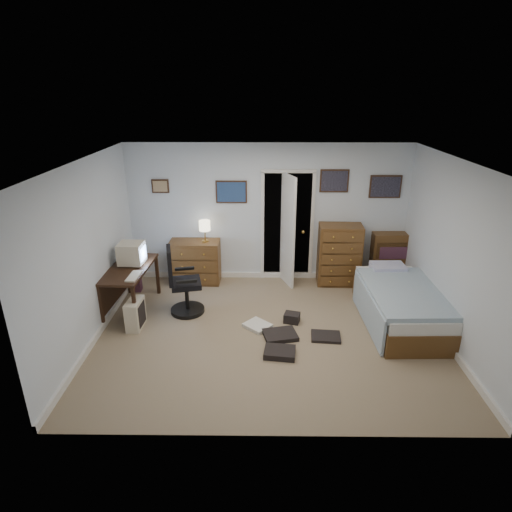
{
  "coord_description": "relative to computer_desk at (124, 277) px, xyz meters",
  "views": [
    {
      "loc": [
        -0.14,
        -5.44,
        3.38
      ],
      "look_at": [
        -0.2,
        0.3,
        1.1
      ],
      "focal_mm": 30.0,
      "sensor_mm": 36.0,
      "label": 1
    }
  ],
  "objects": [
    {
      "name": "office_chair",
      "position": [
        0.93,
        -0.1,
        -0.14
      ],
      "size": [
        0.64,
        0.64,
        1.11
      ],
      "rotation": [
        0.0,
        0.0,
        0.22
      ],
      "color": "black",
      "rests_on": "floor"
    },
    {
      "name": "media_stack",
      "position": [
        -0.03,
        0.68,
        -0.19
      ],
      "size": [
        0.15,
        0.15,
        0.76
      ],
      "primitive_type": "cube",
      "rotation": [
        0.0,
        0.0,
        0.0
      ],
      "color": "maroon",
      "rests_on": "floor"
    },
    {
      "name": "floor",
      "position": [
        2.29,
        -0.71,
        -0.58
      ],
      "size": [
        5.0,
        4.0,
        0.02
      ],
      "primitive_type": "cube",
      "color": "gray",
      "rests_on": "ground"
    },
    {
      "name": "computer_desk",
      "position": [
        0.0,
        0.0,
        0.0
      ],
      "size": [
        0.65,
        1.31,
        0.74
      ],
      "rotation": [
        0.0,
        0.0,
        -0.05
      ],
      "color": "#301D10",
      "rests_on": "floor"
    },
    {
      "name": "table_lamp",
      "position": [
        1.16,
        1.07,
        0.51
      ],
      "size": [
        0.2,
        0.2,
        0.39
      ],
      "rotation": [
        0.0,
        0.0,
        -0.02
      ],
      "color": "gold",
      "rests_on": "low_dresser"
    },
    {
      "name": "low_dresser",
      "position": [
        0.96,
        1.07,
        -0.17
      ],
      "size": [
        0.9,
        0.47,
        0.79
      ],
      "primitive_type": "cube",
      "rotation": [
        0.0,
        0.0,
        -0.02
      ],
      "color": "brown",
      "rests_on": "floor"
    },
    {
      "name": "pc_tower",
      "position": [
        0.29,
        -0.55,
        -0.35
      ],
      "size": [
        0.22,
        0.42,
        0.44
      ],
      "rotation": [
        0.0,
        0.0,
        -0.05
      ],
      "color": "beige",
      "rests_on": "floor"
    },
    {
      "name": "tall_dresser",
      "position": [
        3.58,
        1.04,
        -0.01
      ],
      "size": [
        0.77,
        0.47,
        1.11
      ],
      "primitive_type": "cube",
      "rotation": [
        0.0,
        0.0,
        -0.04
      ],
      "color": "brown",
      "rests_on": "floor"
    },
    {
      "name": "headboard_bookcase",
      "position": [
        4.7,
        1.16,
        -0.07
      ],
      "size": [
        1.04,
        0.29,
        0.93
      ],
      "rotation": [
        0.0,
        0.0,
        0.03
      ],
      "color": "brown",
      "rests_on": "floor"
    },
    {
      "name": "wall_posters",
      "position": [
        2.86,
        1.27,
        1.18
      ],
      "size": [
        4.38,
        0.04,
        0.6
      ],
      "color": "#331E11",
      "rests_on": "floor"
    },
    {
      "name": "keyboard",
      "position": [
        0.27,
        -0.35,
        0.18
      ],
      "size": [
        0.17,
        0.4,
        0.02
      ],
      "primitive_type": "cube",
      "rotation": [
        0.0,
        0.0,
        -0.05
      ],
      "color": "beige",
      "rests_on": "computer_desk"
    },
    {
      "name": "floor_clutter",
      "position": [
        2.51,
        -0.83,
        -0.53
      ],
      "size": [
        1.45,
        1.18,
        0.15
      ],
      "rotation": [
        0.0,
        0.0,
        0.07
      ],
      "color": "black",
      "rests_on": "floor"
    },
    {
      "name": "doorway",
      "position": [
        2.64,
        1.57,
        0.44
      ],
      "size": [
        0.96,
        1.12,
        2.05
      ],
      "color": "black",
      "rests_on": "floor"
    },
    {
      "name": "crt_monitor",
      "position": [
        0.11,
        0.15,
        0.35
      ],
      "size": [
        0.4,
        0.37,
        0.35
      ],
      "rotation": [
        0.0,
        0.0,
        -0.05
      ],
      "color": "beige",
      "rests_on": "computer_desk"
    },
    {
      "name": "bed",
      "position": [
        4.27,
        -0.36,
        -0.26
      ],
      "size": [
        1.1,
        1.99,
        0.64
      ],
      "rotation": [
        0.0,
        0.0,
        0.02
      ],
      "color": "brown",
      "rests_on": "floor"
    }
  ]
}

